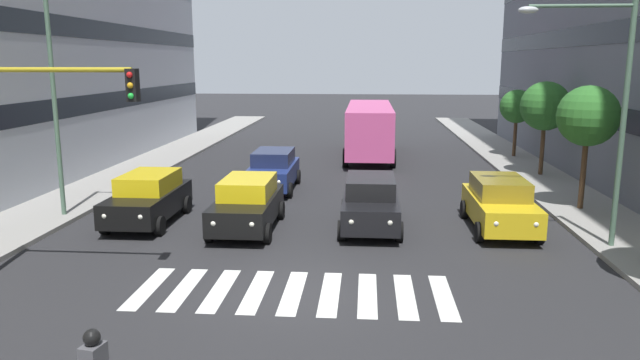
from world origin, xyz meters
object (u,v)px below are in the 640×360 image
(car_row2_0, at_px, (273,170))
(traffic_light_gantry, at_px, (15,137))
(car_2, at_px, (247,203))
(street_tree_1, at_px, (588,117))
(car_0, at_px, (500,204))
(bus_behind_traffic, at_px, (369,125))
(street_tree_2, at_px, (545,106))
(street_lamp_left, at_px, (606,98))
(street_tree_3, at_px, (517,107))
(car_3, at_px, (148,198))
(street_lamp_right, at_px, (63,81))
(car_1, at_px, (370,202))

(car_row2_0, xyz_separation_m, traffic_light_gantry, (4.41, 11.51, 2.83))
(car_2, distance_m, car_row2_0, 6.23)
(street_tree_1, bearing_deg, traffic_light_gantry, 27.54)
(car_0, relative_size, car_2, 1.00)
(bus_behind_traffic, xyz_separation_m, street_tree_2, (-8.25, 5.77, 1.56))
(car_2, xyz_separation_m, street_lamp_left, (-10.63, 1.35, 3.59))
(street_lamp_left, bearing_deg, traffic_light_gantry, 14.55)
(street_lamp_left, height_order, street_tree_1, street_lamp_left)
(car_0, xyz_separation_m, car_2, (8.32, 0.64, 0.00))
(street_tree_1, distance_m, street_tree_3, 12.54)
(car_3, distance_m, street_tree_1, 15.89)
(car_0, distance_m, street_tree_1, 5.14)
(car_0, distance_m, street_tree_3, 15.81)
(car_2, bearing_deg, street_lamp_left, 172.77)
(car_0, distance_m, car_3, 11.90)
(car_row2_0, height_order, traffic_light_gantry, traffic_light_gantry)
(car_2, distance_m, street_tree_2, 16.09)
(street_lamp_right, distance_m, street_tree_3, 24.09)
(traffic_light_gantry, bearing_deg, street_tree_1, -152.46)
(car_2, bearing_deg, car_1, -172.90)
(car_2, relative_size, street_lamp_left, 0.63)
(bus_behind_traffic, distance_m, street_lamp_right, 18.50)
(street_tree_2, bearing_deg, car_row2_0, 17.12)
(car_row2_0, relative_size, street_lamp_left, 0.63)
(car_0, distance_m, street_lamp_left, 4.71)
(car_3, distance_m, bus_behind_traffic, 17.09)
(car_0, distance_m, traffic_light_gantry, 14.43)
(car_row2_0, relative_size, bus_behind_traffic, 0.42)
(car_row2_0, distance_m, bus_behind_traffic, 10.51)
(car_row2_0, distance_m, street_lamp_left, 13.63)
(car_1, bearing_deg, street_lamp_right, -2.02)
(bus_behind_traffic, bearing_deg, street_tree_2, 145.04)
(car_row2_0, distance_m, street_tree_3, 15.88)
(street_tree_2, bearing_deg, street_tree_3, -90.94)
(car_1, relative_size, car_3, 1.00)
(traffic_light_gantry, distance_m, street_tree_1, 18.47)
(car_1, relative_size, street_tree_1, 0.98)
(street_lamp_right, bearing_deg, street_tree_2, -153.90)
(street_tree_3, bearing_deg, street_lamp_right, 38.35)
(bus_behind_traffic, distance_m, street_tree_3, 8.41)
(car_row2_0, xyz_separation_m, street_tree_1, (-11.97, 2.97, 2.66))
(street_lamp_right, bearing_deg, car_3, 173.82)
(bus_behind_traffic, relative_size, street_tree_2, 2.36)
(street_lamp_left, relative_size, street_tree_2, 1.58)
(street_lamp_right, bearing_deg, car_1, 177.98)
(car_1, height_order, street_tree_3, street_tree_3)
(traffic_light_gantry, bearing_deg, car_row2_0, -110.95)
(car_0, height_order, car_row2_0, same)
(street_lamp_left, xyz_separation_m, street_tree_3, (-1.77, -17.12, -1.50))
(car_0, height_order, car_1, same)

